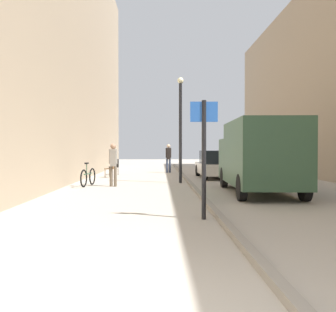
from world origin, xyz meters
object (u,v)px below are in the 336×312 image
(bicycle_leaning, at_px, (88,177))
(pedestrian_mid_block, at_px, (168,156))
(delivery_van, at_px, (259,155))
(cafe_chair_by_doorway, at_px, (115,166))
(street_sign_post, at_px, (204,149))
(parked_car, at_px, (217,164))
(lamp_post, at_px, (180,123))
(pedestrian_main_foreground, at_px, (113,162))
(cafe_chair_near_window, at_px, (111,167))

(bicycle_leaning, bearing_deg, pedestrian_mid_block, 76.14)
(pedestrian_mid_block, relative_size, delivery_van, 0.33)
(cafe_chair_by_doorway, bearing_deg, street_sign_post, 159.90)
(parked_car, xyz_separation_m, lamp_post, (-2.08, -2.93, 2.01))
(pedestrian_mid_block, xyz_separation_m, delivery_van, (2.87, -11.28, 0.26))
(parked_car, bearing_deg, street_sign_post, -101.56)
(pedestrian_main_foreground, bearing_deg, parked_car, 50.13)
(delivery_van, relative_size, cafe_chair_near_window, 5.95)
(lamp_post, bearing_deg, street_sign_post, -89.73)
(delivery_van, xyz_separation_m, parked_car, (-0.40, 6.96, -0.61))
(street_sign_post, bearing_deg, cafe_chair_near_window, -71.99)
(pedestrian_main_foreground, height_order, lamp_post, lamp_post)
(pedestrian_main_foreground, distance_m, bicycle_leaning, 1.26)
(cafe_chair_near_window, bearing_deg, street_sign_post, -130.46)
(lamp_post, distance_m, bicycle_leaning, 4.74)
(bicycle_leaning, bearing_deg, pedestrian_main_foreground, -2.71)
(delivery_van, bearing_deg, pedestrian_main_foreground, 157.10)
(delivery_van, relative_size, parked_car, 1.32)
(cafe_chair_by_doorway, bearing_deg, pedestrian_main_foreground, 151.63)
(pedestrian_mid_block, height_order, parked_car, pedestrian_mid_block)
(pedestrian_main_foreground, relative_size, delivery_van, 0.31)
(delivery_van, xyz_separation_m, cafe_chair_near_window, (-6.04, 7.36, -0.77))
(pedestrian_mid_block, height_order, cafe_chair_by_doorway, pedestrian_mid_block)
(delivery_van, distance_m, parked_car, 7.00)
(pedestrian_mid_block, distance_m, cafe_chair_by_doorway, 3.81)
(pedestrian_main_foreground, bearing_deg, bicycle_leaning, 176.70)
(pedestrian_mid_block, height_order, lamp_post, lamp_post)
(parked_car, distance_m, street_sign_post, 11.86)
(delivery_van, height_order, cafe_chair_by_doorway, delivery_van)
(lamp_post, xyz_separation_m, cafe_chair_near_window, (-3.56, 3.33, -2.18))
(street_sign_post, xyz_separation_m, bicycle_leaning, (-3.94, 7.38, -1.16))
(street_sign_post, bearing_deg, lamp_post, -88.35)
(pedestrian_main_foreground, xyz_separation_m, delivery_van, (5.32, -2.48, 0.30))
(parked_car, height_order, bicycle_leaning, parked_car)
(cafe_chair_near_window, height_order, cafe_chair_by_doorway, same)
(pedestrian_mid_block, bearing_deg, cafe_chair_by_doorway, -158.12)
(parked_car, height_order, lamp_post, lamp_post)
(street_sign_post, height_order, bicycle_leaning, street_sign_post)
(lamp_post, bearing_deg, pedestrian_mid_block, 93.02)
(delivery_van, relative_size, street_sign_post, 2.15)
(lamp_post, distance_m, cafe_chair_by_doorway, 6.73)
(cafe_chair_near_window, xyz_separation_m, cafe_chair_by_doorway, (-0.03, 1.93, 0.00))
(bicycle_leaning, xyz_separation_m, cafe_chair_near_window, (0.35, 4.67, 0.17))
(street_sign_post, relative_size, bicycle_leaning, 1.48)
(delivery_van, bearing_deg, parked_car, 95.45)
(delivery_van, distance_m, cafe_chair_by_doorway, 11.12)
(lamp_post, bearing_deg, bicycle_leaning, -161.12)
(pedestrian_main_foreground, height_order, pedestrian_mid_block, pedestrian_mid_block)
(pedestrian_main_foreground, height_order, cafe_chair_by_doorway, pedestrian_main_foreground)
(pedestrian_mid_block, distance_m, parked_car, 4.99)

